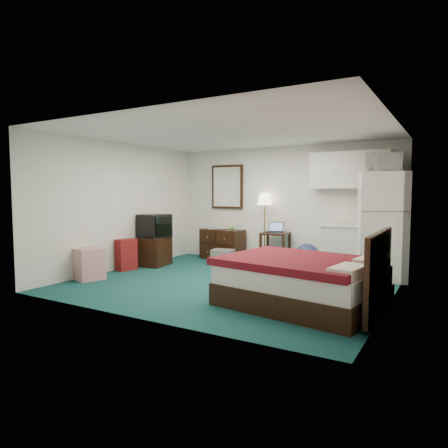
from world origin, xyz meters
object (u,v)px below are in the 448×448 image
Objects in this scene: dresser at (222,244)px; suitcase at (126,255)px; floor_lamp at (265,228)px; bed at (301,282)px; fridge at (382,226)px; tv_stand at (153,251)px; kitchen_counter at (344,249)px; desk at (275,249)px.

dresser reaches higher than suitcase.
bed is at bearing -56.73° from floor_lamp.
bed is at bearing -122.38° from fridge.
fridge is at bearing 82.47° from bed.
suitcase is at bearing -108.60° from tv_stand.
dresser is 1.65m from tv_stand.
dresser is 1.64× the size of suitcase.
fridge is 4.49m from tv_stand.
kitchen_counter is at bearing -5.95° from floor_lamp.
desk is at bearing 21.75° from tv_stand.
kitchen_counter is at bearing 140.98° from fridge.
dresser is 3.55m from fridge.
fridge is 2.94× the size of tv_stand.
kitchen_counter is (2.76, -0.11, 0.10)m from dresser.
tv_stand is (-4.33, -0.99, -0.64)m from fridge.
floor_lamp reaches higher than dresser.
suitcase is at bearing -161.52° from kitchen_counter.
kitchen_counter is (1.43, -0.03, 0.10)m from desk.
kitchen_counter is 4.22m from suitcase.
desk is at bearing 3.96° from dresser.
floor_lamp is 2.38× the size of tv_stand.
fridge is (0.71, -0.29, 0.49)m from kitchen_counter.
bed is 3.90m from tv_stand.
desk is at bearing 128.22° from bed.
kitchen_counter is 0.91m from fridge.
desk is 1.12× the size of suitcase.
fridge reaches higher than dresser.
dresser is 2.77m from kitchen_counter.
bed is 3.84m from suitcase.
floor_lamp is 0.54m from desk.
floor_lamp is 2.95m from suitcase.
floor_lamp is at bearing 148.35° from desk.
desk is 1.08× the size of tv_stand.
suitcase is at bearing 179.25° from bed.
desk reaches higher than suitcase.
fridge is at bearing 34.11° from suitcase.
dresser is 0.66× the size of floor_lamp.
suitcase is at bearing -132.99° from floor_lamp.
tv_stand is at bearing -155.28° from desk.
dresser reaches higher than tv_stand.
bed is at bearing -66.51° from desk.
tv_stand is (-3.63, -1.29, -0.15)m from kitchen_counter.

